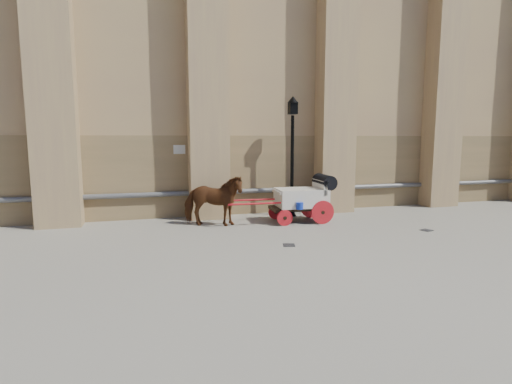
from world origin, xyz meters
name	(u,v)px	position (x,y,z in m)	size (l,w,h in m)	color
ground	(264,240)	(0.00, 0.00, 0.00)	(90.00, 90.00, 0.00)	#6C665A
cathedral	(258,4)	(2.07, 7.81, 9.01)	(44.80, 9.20, 19.20)	tan
horse	(213,201)	(-1.11, 2.19, 0.85)	(0.92, 2.01, 1.70)	#623113
carriage	(305,196)	(2.11, 2.05, 0.88)	(3.79, 1.37, 1.64)	black
street_lamp	(292,153)	(2.03, 3.12, 2.36)	(0.41, 0.41, 4.42)	black
drain_grate_near	(289,245)	(0.46, -0.78, 0.01)	(0.32, 0.32, 0.01)	black
drain_grate_far	(427,230)	(5.30, -0.31, 0.01)	(0.32, 0.32, 0.01)	black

